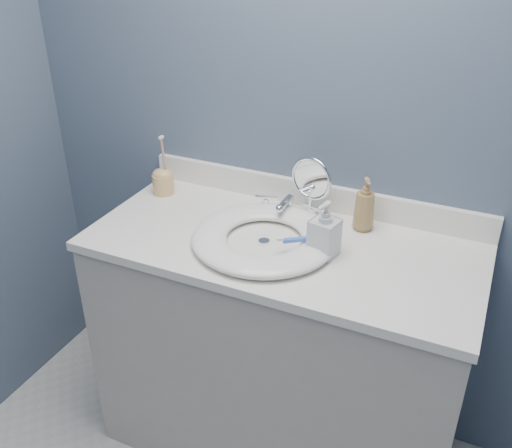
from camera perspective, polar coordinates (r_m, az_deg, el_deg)
The scene contains 12 objects.
back_wall at distance 1.88m, azimuth 6.14°, elevation 10.65°, with size 2.20×0.02×2.40m, color #4D5C74.
vanity_cabinet at distance 2.04m, azimuth 2.38°, elevation -12.76°, with size 1.20×0.55×0.85m, color #B2ACA3.
countertop at distance 1.78m, azimuth 2.66°, elevation -2.18°, with size 1.22×0.57×0.03m, color white.
backsplash at distance 1.97m, azimuth 5.61°, elevation 2.95°, with size 1.22×0.02×0.09m, color white.
basin at distance 1.76m, azimuth 0.81°, elevation -1.35°, with size 0.45×0.45×0.04m, color white, non-canonical shape.
drain at distance 1.76m, azimuth 0.81°, elevation -1.77°, with size 0.04×0.04×0.01m, color silver.
faucet at distance 1.91m, azimuth 3.20°, elevation 1.61°, with size 0.25×0.13×0.07m.
makeup_mirror at distance 1.85m, azimuth 5.53°, elevation 3.82°, with size 0.15×0.08×0.22m.
soap_bottle_amber at distance 1.83m, azimuth 10.82°, elevation 1.94°, with size 0.07×0.07×0.18m, color olive.
soap_bottle_clear at distance 1.68m, azimuth 6.88°, elevation -0.52°, with size 0.08×0.08×0.17m, color silver.
toothbrush_holder at distance 2.08m, azimuth -9.28°, elevation 4.34°, with size 0.08×0.08×0.22m.
toothbrush_lying at distance 1.71m, azimuth 5.01°, elevation -1.50°, with size 0.15×0.11×0.02m.
Camera 1 is at (0.56, -0.44, 1.79)m, focal length 40.00 mm.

